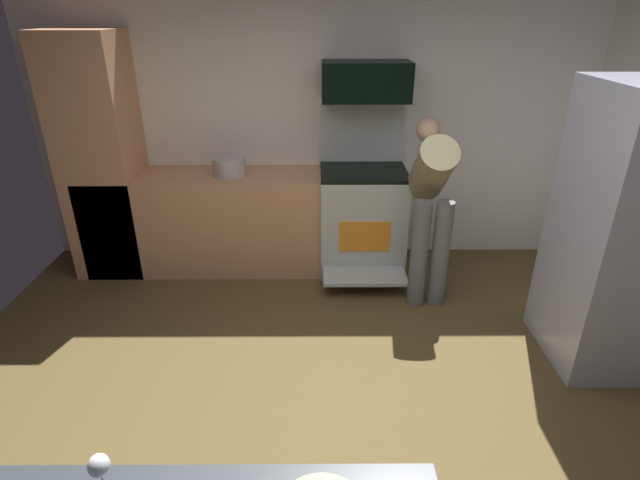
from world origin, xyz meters
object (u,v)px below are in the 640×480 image
Objects in this scene: microwave at (366,81)px; stock_pot at (229,166)px; oven_range at (362,215)px; wine_glass_mid at (100,468)px; person_cook at (431,198)px; refrigerator at (635,233)px.

stock_pot is (-1.19, -0.08, -0.71)m from microwave.
wine_glass_mid is (-1.05, -3.19, 0.52)m from oven_range.
wine_glass_mid is 0.63× the size of stock_pot.
wine_glass_mid is (-1.54, -2.67, 0.15)m from person_cook.
stock_pot is at bearing 179.42° from oven_range.
wine_glass_mid is at bearing -107.74° from microwave.
oven_range is 0.81m from person_cook.
oven_range is 1.18m from microwave.
refrigerator reaches higher than person_cook.
wine_glass_mid is (-1.05, -3.28, -0.66)m from microwave.
person_cook is 5.10× the size of stock_pot.
wine_glass_mid is (-2.68, -1.85, 0.09)m from refrigerator.
microwave is 2.60× the size of stock_pot.
refrigerator is 3.13m from stock_pot.
oven_range is 8.52× the size of wine_glass_mid.
wine_glass_mid is at bearing -87.57° from stock_pot.
person_cook is at bearing 144.34° from refrigerator.
microwave reaches higher than stock_pot.
refrigerator reaches higher than oven_range.
refrigerator is 1.30× the size of person_cook.
microwave reaches higher than oven_range.
microwave is at bearing 128.80° from person_cook.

